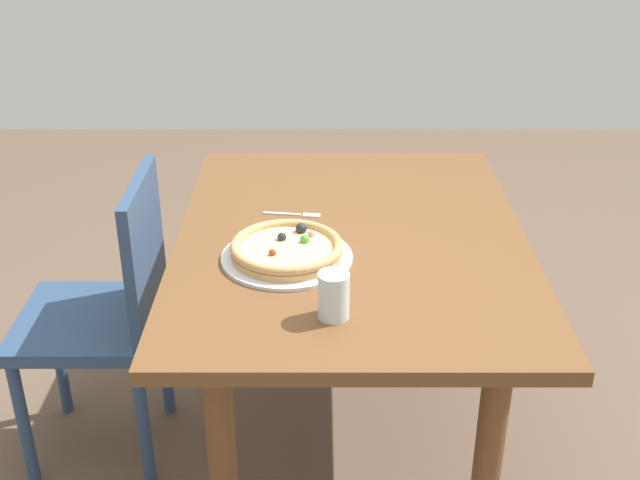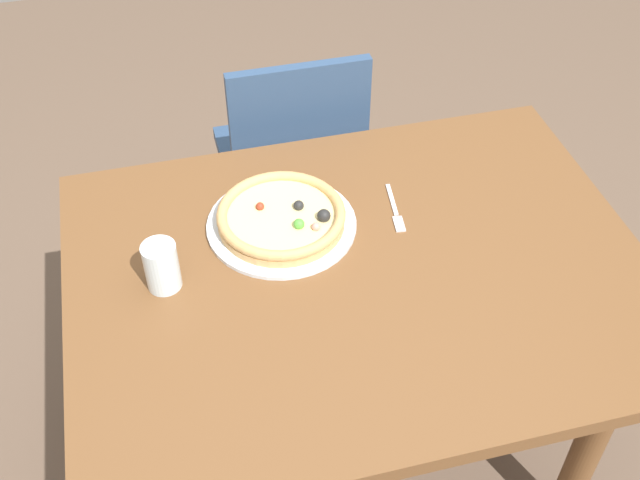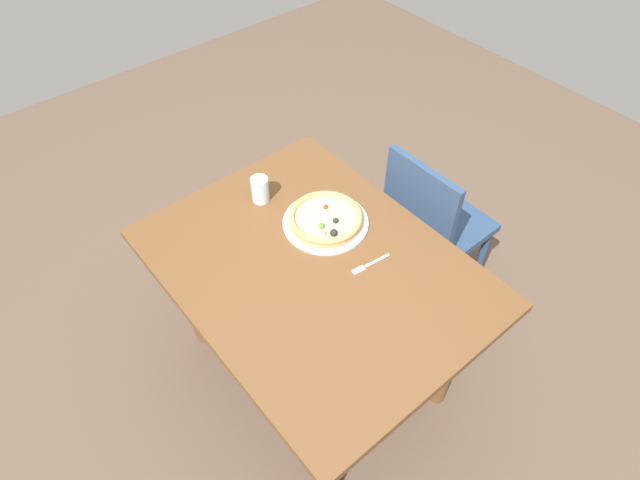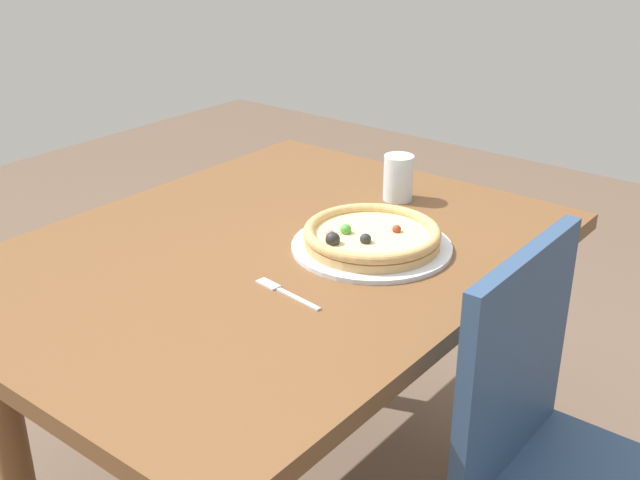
{
  "view_description": "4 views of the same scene",
  "coord_description": "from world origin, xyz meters",
  "px_view_note": "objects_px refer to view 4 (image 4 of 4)",
  "views": [
    {
      "loc": [
        1.95,
        -0.08,
        1.72
      ],
      "look_at": [
        0.07,
        -0.09,
        0.76
      ],
      "focal_mm": 44.98,
      "sensor_mm": 36.0,
      "label": 1
    },
    {
      "loc": [
        0.37,
        1.11,
        1.94
      ],
      "look_at": [
        0.07,
        -0.09,
        0.76
      ],
      "focal_mm": 43.85,
      "sensor_mm": 36.0,
      "label": 2
    },
    {
      "loc": [
        -0.98,
        0.79,
        2.26
      ],
      "look_at": [
        0.07,
        -0.09,
        0.76
      ],
      "focal_mm": 30.07,
      "sensor_mm": 36.0,
      "label": 3
    },
    {
      "loc": [
        -1.11,
        -1.02,
        1.44
      ],
      "look_at": [
        0.07,
        -0.09,
        0.76
      ],
      "focal_mm": 44.23,
      "sensor_mm": 36.0,
      "label": 4
    }
  ],
  "objects_px": {
    "dining_table": "(270,293)",
    "plate": "(372,246)",
    "chair_near": "(567,477)",
    "pizza": "(372,236)",
    "fork": "(283,291)",
    "drinking_glass": "(398,178)"
  },
  "relations": [
    {
      "from": "chair_near",
      "to": "plate",
      "type": "relative_size",
      "value": 2.64
    },
    {
      "from": "chair_near",
      "to": "fork",
      "type": "bearing_deg",
      "value": -76.67
    },
    {
      "from": "plate",
      "to": "dining_table",
      "type": "bearing_deg",
      "value": 128.68
    },
    {
      "from": "pizza",
      "to": "plate",
      "type": "bearing_deg",
      "value": -24.39
    },
    {
      "from": "fork",
      "to": "drinking_glass",
      "type": "xyz_separation_m",
      "value": [
        0.54,
        0.1,
        0.05
      ]
    },
    {
      "from": "chair_near",
      "to": "pizza",
      "type": "distance_m",
      "value": 0.6
    },
    {
      "from": "dining_table",
      "to": "plate",
      "type": "height_order",
      "value": "plate"
    },
    {
      "from": "plate",
      "to": "drinking_glass",
      "type": "distance_m",
      "value": 0.3
    },
    {
      "from": "dining_table",
      "to": "drinking_glass",
      "type": "bearing_deg",
      "value": -7.53
    },
    {
      "from": "chair_near",
      "to": "fork",
      "type": "distance_m",
      "value": 0.6
    },
    {
      "from": "chair_near",
      "to": "plate",
      "type": "height_order",
      "value": "chair_near"
    },
    {
      "from": "dining_table",
      "to": "plate",
      "type": "bearing_deg",
      "value": -51.32
    },
    {
      "from": "pizza",
      "to": "fork",
      "type": "bearing_deg",
      "value": 176.15
    },
    {
      "from": "fork",
      "to": "chair_near",
      "type": "bearing_deg",
      "value": -159.4
    },
    {
      "from": "pizza",
      "to": "fork",
      "type": "height_order",
      "value": "pizza"
    },
    {
      "from": "plate",
      "to": "pizza",
      "type": "height_order",
      "value": "pizza"
    },
    {
      "from": "pizza",
      "to": "drinking_glass",
      "type": "xyz_separation_m",
      "value": [
        0.28,
        0.12,
        0.03
      ]
    },
    {
      "from": "pizza",
      "to": "chair_near",
      "type": "bearing_deg",
      "value": -104.63
    },
    {
      "from": "pizza",
      "to": "drinking_glass",
      "type": "bearing_deg",
      "value": 22.65
    },
    {
      "from": "plate",
      "to": "drinking_glass",
      "type": "xyz_separation_m",
      "value": [
        0.28,
        0.12,
        0.05
      ]
    },
    {
      "from": "plate",
      "to": "pizza",
      "type": "xyz_separation_m",
      "value": [
        -0.0,
        0.0,
        0.03
      ]
    },
    {
      "from": "dining_table",
      "to": "chair_near",
      "type": "distance_m",
      "value": 0.7
    }
  ]
}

